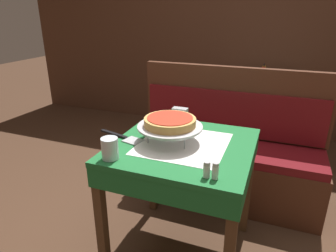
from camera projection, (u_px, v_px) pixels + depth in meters
The scene contains 13 objects.
ground_plane at pixel (181, 250), 1.93m from camera, with size 14.00×14.00×0.00m, color #472D1E.
dining_table_front at pixel (183, 159), 1.69m from camera, with size 0.75×0.75×0.75m.
dining_table_rear at pixel (261, 92), 3.11m from camera, with size 0.81×0.81×0.76m.
booth_bench at pixel (225, 160), 2.40m from camera, with size 1.47×0.46×1.04m.
back_wall_panel at pixel (246, 32), 3.48m from camera, with size 6.00×0.04×2.40m, color #4C2D1E.
pizza_pan_stand at pixel (170, 127), 1.65m from camera, with size 0.36×0.36×0.10m.
deep_dish_pizza at pixel (170, 121), 1.64m from camera, with size 0.28×0.28×0.05m.
pizza_server at pixel (122, 137), 1.73m from camera, with size 0.30×0.12×0.01m.
water_glass_near at pixel (110, 148), 1.47m from camera, with size 0.08×0.08×0.11m.
salt_shaker at pixel (207, 169), 1.31m from camera, with size 0.03×0.03×0.07m.
pepper_shaker at pixel (215, 171), 1.30m from camera, with size 0.03×0.03×0.08m.
napkin_holder at pixel (180, 115), 1.97m from camera, with size 0.10×0.05×0.09m.
condiment_caddy at pixel (263, 75), 3.15m from camera, with size 0.11×0.11×0.17m.
Camera 1 is at (0.46, -1.43, 1.44)m, focal length 32.00 mm.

